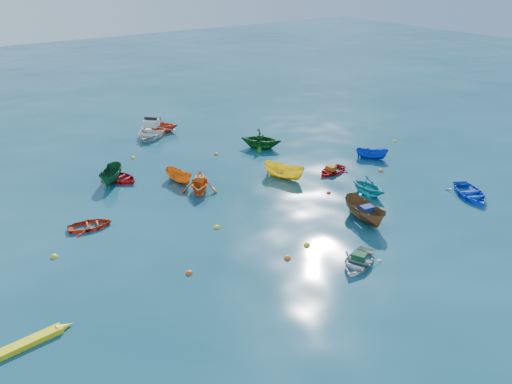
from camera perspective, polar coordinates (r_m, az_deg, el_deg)
ground at (r=29.71m, az=5.54°, el=-4.11°), size 160.00×160.00×0.00m
dinghy_white_near at (r=26.80m, az=11.54°, el=-8.16°), size 3.46×3.07×0.59m
sampan_brown_mid at (r=31.09m, az=12.24°, el=-3.18°), size 1.94×3.72×1.37m
dinghy_blue_se at (r=36.26m, az=23.24°, el=-0.48°), size 3.77×4.13×0.70m
dinghy_orange_w at (r=34.31m, az=-6.40°, el=0.12°), size 3.70×3.79×1.52m
sampan_yellow_mid at (r=36.12m, az=3.19°, el=1.59°), size 2.44×3.46×1.25m
dinghy_cyan_se at (r=34.48m, az=12.59°, el=-0.24°), size 2.53×2.87×1.43m
dinghy_red_nw at (r=31.18m, az=-18.37°, el=-3.89°), size 2.85×2.28×0.53m
sampan_orange_n at (r=35.88m, az=-8.73°, el=1.15°), size 1.47×2.80×1.03m
dinghy_green_n at (r=41.80m, az=0.58°, el=5.04°), size 4.41×4.45×1.78m
dinghy_red_ne at (r=37.37m, az=8.61°, el=2.18°), size 2.86×2.25×0.54m
sampan_blue_far at (r=40.64m, az=13.04°, el=3.75°), size 2.30×2.50×0.96m
dinghy_red_far at (r=36.99m, az=-15.20°, el=1.29°), size 3.01×3.45×0.60m
dinghy_orange_far at (r=46.65m, az=-10.58°, el=6.82°), size 3.59×3.46×1.45m
sampan_green_far at (r=36.89m, az=-16.10°, el=1.10°), size 2.82×3.19×1.20m
kayak_yellow at (r=23.60m, az=-24.42°, el=-15.56°), size 3.44×0.85×0.33m
motorboat_white at (r=45.78m, az=-11.76°, el=6.35°), size 5.77×5.79×1.59m
tarp_green_a at (r=26.63m, az=11.70°, el=-7.22°), size 0.78×0.87×0.34m
tarp_blue_a at (r=30.59m, az=12.56°, el=-1.89°), size 0.81×0.67×0.35m
tarp_orange_a at (r=33.98m, az=-6.46°, el=1.53°), size 0.76×0.72×0.29m
tarp_green_b at (r=41.47m, az=0.45°, el=6.38°), size 0.71×0.70×0.28m
tarp_orange_b at (r=37.13m, az=8.56°, el=2.75°), size 0.61×0.75×0.33m
buoy_or_a at (r=26.82m, az=3.61°, el=-7.59°), size 0.36×0.36×0.36m
buoy_ye_a at (r=28.02m, az=5.84°, el=-6.10°), size 0.35×0.35×0.35m
buoy_or_b at (r=34.15m, az=8.31°, el=-0.13°), size 0.30×0.30×0.30m
buoy_ye_b at (r=28.97m, az=-22.06°, el=-6.91°), size 0.37×0.37×0.37m
buoy_or_c at (r=25.85m, az=-7.64°, el=-9.21°), size 0.34×0.34×0.34m
buoy_ye_c at (r=29.69m, az=-4.51°, el=-4.09°), size 0.35×0.35×0.35m
buoy_or_d at (r=38.39m, az=14.06°, el=2.32°), size 0.38×0.38×0.38m
buoy_ye_d at (r=40.85m, az=-13.85°, el=3.78°), size 0.34×0.34×0.34m
buoy_or_e at (r=40.50m, az=-4.60°, el=4.27°), size 0.33×0.33×0.33m
buoy_ye_e at (r=44.87m, az=15.60°, el=5.54°), size 0.32×0.32×0.32m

